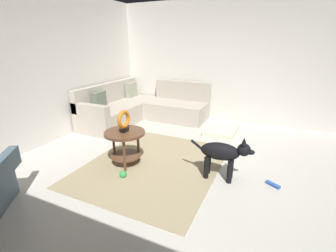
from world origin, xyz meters
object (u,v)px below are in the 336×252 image
Objects in this scene: sectional_couch at (141,108)px; torus_sculpture at (124,120)px; dog at (223,154)px; dog_toy_ball at (123,174)px; side_table at (125,139)px; dog_bed_mat at (221,130)px; dog_toy_rope at (273,184)px.

sectional_couch is 6.90× the size of torus_sculpture.
dog is 8.43× the size of dog_toy_ball.
side_table is 1.43m from dog.
torus_sculpture is at bearing -87.32° from side_table.
sectional_couch is 2.60m from dog_toy_ball.
torus_sculpture reaches higher than dog_bed_mat.
dog is at bearing -127.21° from sectional_couch.
dog_bed_mat is 0.94× the size of dog.
torus_sculpture is 3.24× the size of dog_toy_ball.
dog_bed_mat is (2.00, -1.01, -0.37)m from side_table.
dog_bed_mat is 2.48m from dog_toy_ball.
side_table is 0.29m from torus_sculpture.
torus_sculpture is at bearing 27.50° from dog_toy_ball.
dog is at bearing 98.40° from dog_toy_rope.
dog_bed_mat is at bearing -26.81° from side_table.
dog is (0.22, -1.42, -0.04)m from side_table.
side_table is (-2.00, -0.93, 0.13)m from sectional_couch.
dog_toy_ball is (-2.34, -1.11, -0.24)m from sectional_couch.
sectional_couch reaches higher than dog_toy_rope.
sectional_couch is 22.36× the size of dog_toy_ball.
dog is 0.76m from dog_toy_rope.
dog_toy_rope is at bearing -147.57° from dog_bed_mat.
dog_toy_rope is at bearing -81.34° from side_table.
dog_toy_ball is at bearing 160.36° from dog_bed_mat.
torus_sculpture is at bearing 98.66° from dog_toy_rope.
torus_sculpture is 2.33m from dog_bed_mat.
dog is (-1.78, -2.35, 0.09)m from sectional_couch.
sectional_couch is 12.12× the size of dog_toy_rope.
torus_sculpture is 2.21m from dog_toy_rope.
side_table is 2.27m from dog_bed_mat.
dog_toy_rope is at bearing -81.34° from torus_sculpture.
side_table is 0.71× the size of dog.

